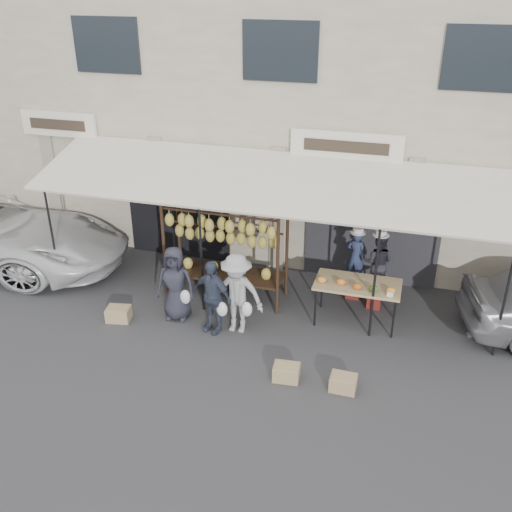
% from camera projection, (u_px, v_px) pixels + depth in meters
% --- Properties ---
extents(ground_plane, '(90.00, 90.00, 0.00)m').
position_uv_depth(ground_plane, '(231.00, 347.00, 10.93)').
color(ground_plane, '#2D2D30').
extents(shophouse, '(24.00, 6.15, 7.30)m').
position_uv_depth(shophouse, '(308.00, 92.00, 14.89)').
color(shophouse, '#C4B49A').
rests_on(shophouse, ground_plane).
extents(awning, '(10.00, 2.35, 2.92)m').
position_uv_depth(awning, '(264.00, 182.00, 11.74)').
color(awning, beige).
rests_on(awning, ground_plane).
extents(banana_rack, '(2.60, 0.90, 2.24)m').
position_uv_depth(banana_rack, '(224.00, 232.00, 11.94)').
color(banana_rack, black).
rests_on(banana_rack, ground_plane).
extents(produce_table, '(1.70, 0.90, 1.04)m').
position_uv_depth(produce_table, '(358.00, 286.00, 11.32)').
color(produce_table, tan).
rests_on(produce_table, ground_plane).
extents(vendor_left, '(0.49, 0.40, 1.17)m').
position_uv_depth(vendor_left, '(356.00, 256.00, 12.20)').
color(vendor_left, navy).
rests_on(vendor_left, stool_left).
extents(vendor_right, '(0.69, 0.56, 1.32)m').
position_uv_depth(vendor_right, '(378.00, 263.00, 11.80)').
color(vendor_right, '#22222A').
rests_on(vendor_right, stool_right).
extents(customer_left, '(0.83, 0.59, 1.60)m').
position_uv_depth(customer_left, '(175.00, 283.00, 11.54)').
color(customer_left, '#24242E').
rests_on(customer_left, ground_plane).
extents(customer_mid, '(0.98, 0.64, 1.55)m').
position_uv_depth(customer_mid, '(212.00, 296.00, 11.13)').
color(customer_mid, '#343C4F').
rests_on(customer_mid, ground_plane).
extents(customer_right, '(1.09, 0.63, 1.67)m').
position_uv_depth(customer_right, '(237.00, 294.00, 11.10)').
color(customer_right, '#969696').
rests_on(customer_right, ground_plane).
extents(stool_left, '(0.36, 0.36, 0.41)m').
position_uv_depth(stool_left, '(353.00, 288.00, 12.56)').
color(stool_left, maroon).
rests_on(stool_left, ground_plane).
extents(stool_right, '(0.33, 0.33, 0.40)m').
position_uv_depth(stool_right, '(374.00, 298.00, 12.18)').
color(stool_right, maroon).
rests_on(stool_right, ground_plane).
extents(crate_near_a, '(0.49, 0.39, 0.27)m').
position_uv_depth(crate_near_a, '(286.00, 372.00, 10.02)').
color(crate_near_a, tan).
rests_on(crate_near_a, ground_plane).
extents(crate_near_b, '(0.45, 0.35, 0.27)m').
position_uv_depth(crate_near_b, '(343.00, 383.00, 9.77)').
color(crate_near_b, tan).
rests_on(crate_near_b, ground_plane).
extents(crate_far, '(0.53, 0.44, 0.28)m').
position_uv_depth(crate_far, '(119.00, 314.00, 11.74)').
color(crate_far, tan).
rests_on(crate_far, ground_plane).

